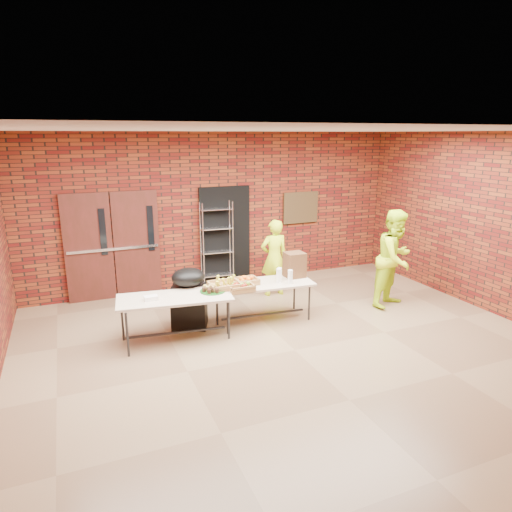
{
  "coord_description": "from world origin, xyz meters",
  "views": [
    {
      "loc": [
        -2.96,
        -5.55,
        3.15
      ],
      "look_at": [
        -0.05,
        1.4,
        1.13
      ],
      "focal_mm": 32.0,
      "sensor_mm": 36.0,
      "label": 1
    }
  ],
  "objects_px": {
    "coffee_dispenser": "(294,265)",
    "covered_grill": "(189,298)",
    "table_right": "(263,286)",
    "volunteer_man": "(395,258)",
    "wire_rack": "(217,245)",
    "table_left": "(175,300)",
    "volunteer_woman": "(274,258)"
  },
  "relations": [
    {
      "from": "coffee_dispenser",
      "to": "covered_grill",
      "type": "height_order",
      "value": "coffee_dispenser"
    },
    {
      "from": "table_right",
      "to": "volunteer_man",
      "type": "height_order",
      "value": "volunteer_man"
    },
    {
      "from": "wire_rack",
      "to": "table_left",
      "type": "xyz_separation_m",
      "value": [
        -1.42,
        -2.26,
        -0.25
      ]
    },
    {
      "from": "table_right",
      "to": "volunteer_woman",
      "type": "height_order",
      "value": "volunteer_woman"
    },
    {
      "from": "volunteer_woman",
      "to": "covered_grill",
      "type": "bearing_deg",
      "value": 26.21
    },
    {
      "from": "covered_grill",
      "to": "volunteer_woman",
      "type": "distance_m",
      "value": 2.18
    },
    {
      "from": "wire_rack",
      "to": "table_left",
      "type": "relative_size",
      "value": 0.99
    },
    {
      "from": "wire_rack",
      "to": "volunteer_man",
      "type": "distance_m",
      "value": 3.58
    },
    {
      "from": "table_left",
      "to": "volunteer_man",
      "type": "distance_m",
      "value": 4.15
    },
    {
      "from": "table_right",
      "to": "covered_grill",
      "type": "relative_size",
      "value": 1.69
    },
    {
      "from": "volunteer_woman",
      "to": "volunteer_man",
      "type": "height_order",
      "value": "volunteer_man"
    },
    {
      "from": "covered_grill",
      "to": "table_right",
      "type": "bearing_deg",
      "value": 10.67
    },
    {
      "from": "table_right",
      "to": "covered_grill",
      "type": "bearing_deg",
      "value": 173.05
    },
    {
      "from": "table_left",
      "to": "covered_grill",
      "type": "distance_m",
      "value": 0.55
    },
    {
      "from": "covered_grill",
      "to": "coffee_dispenser",
      "type": "bearing_deg",
      "value": 17.69
    },
    {
      "from": "covered_grill",
      "to": "volunteer_man",
      "type": "height_order",
      "value": "volunteer_man"
    },
    {
      "from": "coffee_dispenser",
      "to": "volunteer_man",
      "type": "bearing_deg",
      "value": -10.4
    },
    {
      "from": "table_left",
      "to": "coffee_dispenser",
      "type": "bearing_deg",
      "value": 14.43
    },
    {
      "from": "coffee_dispenser",
      "to": "table_left",
      "type": "bearing_deg",
      "value": -173.04
    },
    {
      "from": "wire_rack",
      "to": "volunteer_woman",
      "type": "height_order",
      "value": "wire_rack"
    },
    {
      "from": "table_left",
      "to": "volunteer_man",
      "type": "xyz_separation_m",
      "value": [
        4.14,
        -0.08,
        0.26
      ]
    },
    {
      "from": "table_left",
      "to": "volunteer_woman",
      "type": "distance_m",
      "value": 2.66
    },
    {
      "from": "wire_rack",
      "to": "table_right",
      "type": "height_order",
      "value": "wire_rack"
    },
    {
      "from": "wire_rack",
      "to": "volunteer_man",
      "type": "bearing_deg",
      "value": -36.22
    },
    {
      "from": "table_right",
      "to": "volunteer_man",
      "type": "xyz_separation_m",
      "value": [
        2.57,
        -0.25,
        0.28
      ]
    },
    {
      "from": "table_right",
      "to": "covered_grill",
      "type": "xyz_separation_m",
      "value": [
        -1.24,
        0.25,
        -0.12
      ]
    },
    {
      "from": "volunteer_woman",
      "to": "volunteer_man",
      "type": "relative_size",
      "value": 0.84
    },
    {
      "from": "table_left",
      "to": "table_right",
      "type": "relative_size",
      "value": 1.05
    },
    {
      "from": "wire_rack",
      "to": "volunteer_woman",
      "type": "bearing_deg",
      "value": -42.47
    },
    {
      "from": "volunteer_man",
      "to": "wire_rack",
      "type": "bearing_deg",
      "value": 117.22
    },
    {
      "from": "covered_grill",
      "to": "volunteer_man",
      "type": "bearing_deg",
      "value": 14.67
    },
    {
      "from": "coffee_dispenser",
      "to": "covered_grill",
      "type": "distance_m",
      "value": 1.93
    }
  ]
}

